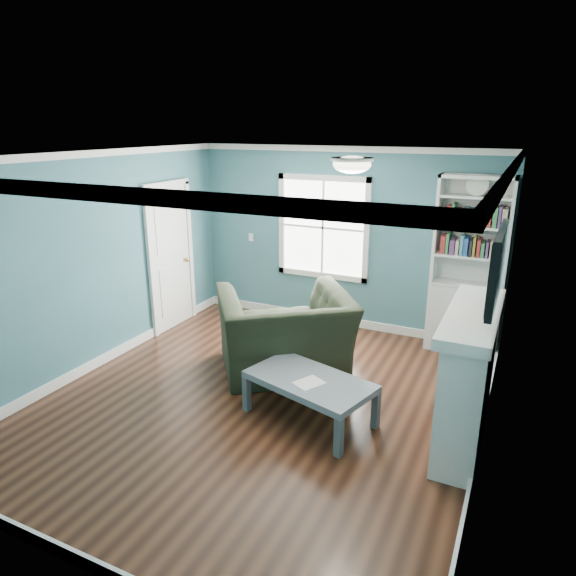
% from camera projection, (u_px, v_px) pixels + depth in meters
% --- Properties ---
extents(floor, '(5.00, 5.00, 0.00)m').
position_uv_depth(floor, '(262.00, 400.00, 5.61)').
color(floor, black).
rests_on(floor, ground).
extents(room_walls, '(5.00, 5.00, 5.00)m').
position_uv_depth(room_walls, '(259.00, 260.00, 5.13)').
color(room_walls, '#36676D').
rests_on(room_walls, ground).
extents(trim, '(4.50, 5.00, 2.60)m').
position_uv_depth(trim, '(260.00, 293.00, 5.24)').
color(trim, white).
rests_on(trim, ground).
extents(window, '(1.40, 0.06, 1.50)m').
position_uv_depth(window, '(323.00, 228.00, 7.43)').
color(window, white).
rests_on(window, room_walls).
extents(bookshelf, '(0.90, 0.35, 2.31)m').
position_uv_depth(bookshelf, '(467.00, 284.00, 6.59)').
color(bookshelf, silver).
rests_on(bookshelf, ground).
extents(fireplace, '(0.44, 1.58, 1.30)m').
position_uv_depth(fireplace, '(469.00, 379.00, 4.74)').
color(fireplace, black).
rests_on(fireplace, ground).
extents(tv, '(0.06, 1.10, 0.65)m').
position_uv_depth(tv, '(498.00, 267.00, 4.36)').
color(tv, black).
rests_on(tv, fireplace).
extents(door, '(0.12, 0.98, 2.17)m').
position_uv_depth(door, '(171.00, 256.00, 7.40)').
color(door, silver).
rests_on(door, ground).
extents(ceiling_fixture, '(0.38, 0.38, 0.15)m').
position_uv_depth(ceiling_fixture, '(352.00, 163.00, 4.55)').
color(ceiling_fixture, white).
rests_on(ceiling_fixture, room_walls).
extents(light_switch, '(0.08, 0.01, 0.12)m').
position_uv_depth(light_switch, '(251.00, 237.00, 8.00)').
color(light_switch, white).
rests_on(light_switch, room_walls).
extents(recliner, '(1.80, 1.70, 1.32)m').
position_uv_depth(recliner, '(284.00, 320.00, 6.10)').
color(recliner, black).
rests_on(recliner, ground).
extents(coffee_table, '(1.40, 1.01, 0.46)m').
position_uv_depth(coffee_table, '(310.00, 384.00, 5.15)').
color(coffee_table, '#454E53').
rests_on(coffee_table, ground).
extents(paper_sheet, '(0.32, 0.34, 0.00)m').
position_uv_depth(paper_sheet, '(309.00, 383.00, 5.04)').
color(paper_sheet, white).
rests_on(paper_sheet, coffee_table).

